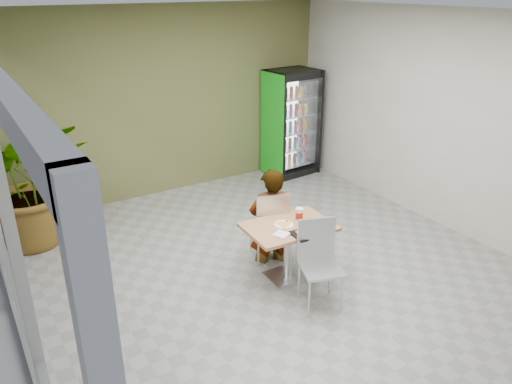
# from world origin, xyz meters

# --- Properties ---
(ground) EXTENTS (7.00, 7.00, 0.00)m
(ground) POSITION_xyz_m (0.00, 0.00, 0.00)
(ground) COLOR gray
(ground) RESTS_ON ground
(room_envelope) EXTENTS (6.00, 7.00, 3.20)m
(room_envelope) POSITION_xyz_m (0.00, 0.00, 1.60)
(room_envelope) COLOR beige
(room_envelope) RESTS_ON ground
(storefront_frame) EXTENTS (0.10, 7.00, 3.20)m
(storefront_frame) POSITION_xyz_m (-3.00, 0.00, 1.60)
(storefront_frame) COLOR #BBBDC1
(storefront_frame) RESTS_ON ground
(dining_table) EXTENTS (1.11, 0.80, 0.75)m
(dining_table) POSITION_xyz_m (0.07, -0.01, 0.54)
(dining_table) COLOR #A27845
(dining_table) RESTS_ON ground
(chair_far) EXTENTS (0.56, 0.56, 1.02)m
(chair_far) POSITION_xyz_m (0.12, 0.45, 0.60)
(chair_far) COLOR #BBBDC1
(chair_far) RESTS_ON ground
(chair_near) EXTENTS (0.58, 0.59, 1.03)m
(chair_near) POSITION_xyz_m (0.09, -0.59, 0.60)
(chair_near) COLOR #BBBDC1
(chair_near) RESTS_ON ground
(seated_woman) EXTENTS (0.68, 0.53, 1.61)m
(seated_woman) POSITION_xyz_m (0.15, 0.51, 0.50)
(seated_woman) COLOR black
(seated_woman) RESTS_ON ground
(pizza_plate) EXTENTS (0.34, 0.30, 0.03)m
(pizza_plate) POSITION_xyz_m (0.03, 0.03, 0.77)
(pizza_plate) COLOR white
(pizza_plate) RESTS_ON dining_table
(soda_cup) EXTENTS (0.10, 0.10, 0.17)m
(soda_cup) POSITION_xyz_m (0.26, 0.02, 0.83)
(soda_cup) COLOR white
(soda_cup) RESTS_ON dining_table
(napkin_stack) EXTENTS (0.22, 0.22, 0.02)m
(napkin_stack) POSITION_xyz_m (-0.15, -0.18, 0.76)
(napkin_stack) COLOR white
(napkin_stack) RESTS_ON dining_table
(cafeteria_tray) EXTENTS (0.41, 0.31, 0.02)m
(cafeteria_tray) POSITION_xyz_m (0.13, -0.33, 0.76)
(cafeteria_tray) COLOR black
(cafeteria_tray) RESTS_ON dining_table
(beverage_fridge) EXTENTS (0.97, 0.77, 2.01)m
(beverage_fridge) POSITION_xyz_m (2.35, 3.10, 1.00)
(beverage_fridge) COLOR black
(beverage_fridge) RESTS_ON ground
(potted_plant) EXTENTS (1.81, 1.61, 1.83)m
(potted_plant) POSITION_xyz_m (-2.43, 2.70, 0.92)
(potted_plant) COLOR #35702C
(potted_plant) RESTS_ON ground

